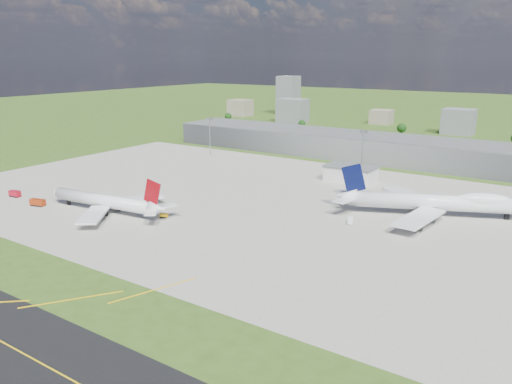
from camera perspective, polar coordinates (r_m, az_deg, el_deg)
The scene contains 20 objects.
ground at distance 326.83m, azimuth 12.59°, elevation 3.24°, with size 1400.00×1400.00×0.00m, color #325119.
apron at distance 225.62m, azimuth 4.72°, elevation -1.81°, with size 360.00×190.00×0.08m, color gray.
terminal at distance 339.24m, azimuth 13.59°, elevation 4.90°, with size 300.00×42.00×15.00m, color slate.
ops_building at distance 276.96m, azimuth 10.78°, elevation 2.04°, with size 26.00×16.00×8.00m, color silver.
mast_west at distance 343.15m, azimuth -5.32°, elevation 7.11°, with size 3.50×2.00×25.90m.
mast_center at distance 287.92m, azimuth 12.09°, elevation 5.26°, with size 3.50×2.00×25.90m.
airliner_red_twin at distance 226.71m, azimuth -16.69°, elevation -1.09°, with size 65.32×50.64×17.92m.
airliner_blue_quad at distance 225.37m, azimuth 20.14°, elevation -1.15°, with size 78.84×59.92×21.70m.
fire_truck at distance 247.82m, azimuth -23.68°, elevation -1.13°, with size 7.62×4.44×3.22m.
crash_tender at distance 268.38m, azimuth -25.84°, elevation -0.21°, with size 6.16×3.34×3.09m.
tug_yellow at distance 214.46m, azimuth -10.49°, elevation -2.69°, with size 3.91×3.07×1.72m.
van_white_near at distance 206.94m, azimuth 10.73°, elevation -3.29°, with size 3.55×4.98×2.36m.
bldg_far_w at distance 578.52m, azimuth -1.82°, elevation 9.61°, with size 24.00×20.00×18.00m, color gray.
bldg_w at distance 518.68m, azimuth 4.20°, elevation 9.26°, with size 28.00×22.00×24.00m, color slate.
bldg_cw at distance 522.48m, azimuth 14.14°, elevation 8.33°, with size 20.00×18.00×14.00m, color gray.
bldg_c at distance 471.93m, azimuth 22.13°, elevation 7.46°, with size 26.00×20.00×22.00m, color slate.
bldg_tall_w at distance 589.43m, azimuth 3.70°, elevation 10.96°, with size 22.00×20.00×44.00m, color slate.
tree_far_w at distance 527.03m, azimuth -3.20°, elevation 8.62°, with size 7.20×7.20×8.80m.
tree_w at distance 474.68m, azimuth 5.26°, elevation 7.81°, with size 6.75×6.75×8.25m.
tree_c at distance 453.58m, azimuth 16.31°, elevation 7.04°, with size 8.10×8.10×9.90m.
Camera 1 is at (113.45, -149.28, 66.17)m, focal length 35.00 mm.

